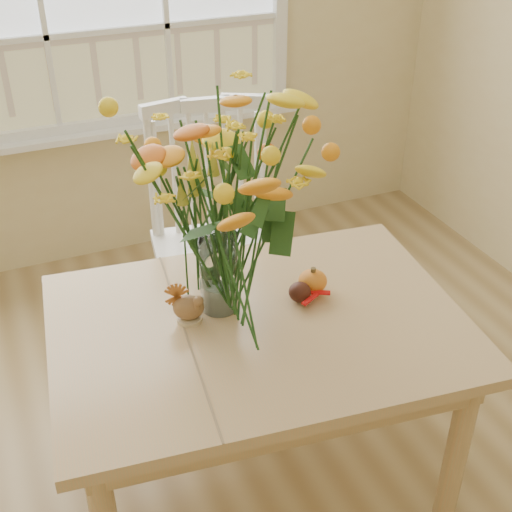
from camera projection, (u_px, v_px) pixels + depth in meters
name	position (u px, v px, depth m)	size (l,w,h in m)	color
dining_table	(259.00, 345.00, 2.11)	(1.33, 1.02, 0.66)	tan
windsor_chair	(215.00, 227.00, 2.71)	(0.55, 0.54, 1.05)	white
flower_vase	(216.00, 194.00, 1.92)	(0.55, 0.55, 0.65)	white
pumpkin	(313.00, 282.00, 2.18)	(0.09, 0.09, 0.07)	#C45B17
turkey_figurine	(189.00, 308.00, 2.04)	(0.11, 0.10, 0.12)	#CCB78C
dark_gourd	(300.00, 293.00, 2.13)	(0.13, 0.07, 0.06)	#38160F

